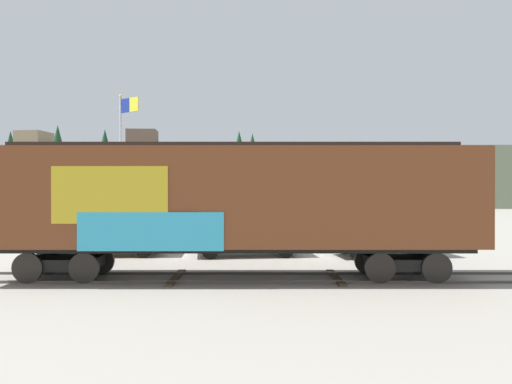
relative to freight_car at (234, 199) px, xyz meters
name	(u,v)px	position (x,y,z in m)	size (l,w,h in m)	color
ground_plane	(242,279)	(0.26, 0.00, -2.51)	(260.00, 260.00, 0.00)	gray
track	(241,277)	(0.19, 0.00, -2.47)	(60.00, 2.51, 0.08)	#4C4742
freight_car	(234,199)	(0.00, 0.00, 0.00)	(14.96, 3.09, 4.31)	brown
flagpole	(125,149)	(-6.22, 9.57, 2.45)	(1.23, 0.85, 7.85)	silver
hillside	(254,180)	(0.18, 70.26, 2.17)	(145.49, 36.77, 12.74)	slate
parked_car_tan	(109,234)	(-5.63, 5.11, -1.59)	(4.87, 2.10, 1.85)	#9E8966
parked_car_white	(245,237)	(0.21, 5.05, -1.72)	(4.77, 2.44, 1.55)	silver
parked_car_silver	(387,236)	(6.23, 4.90, -1.68)	(4.85, 2.42, 1.67)	#B7BABF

